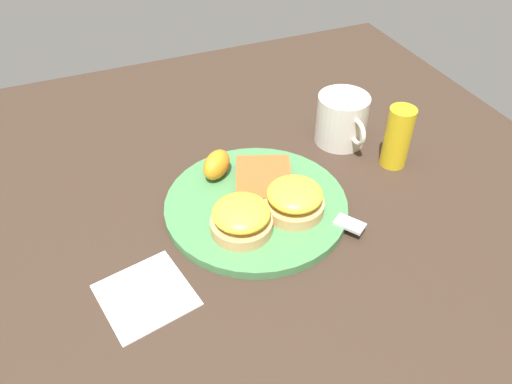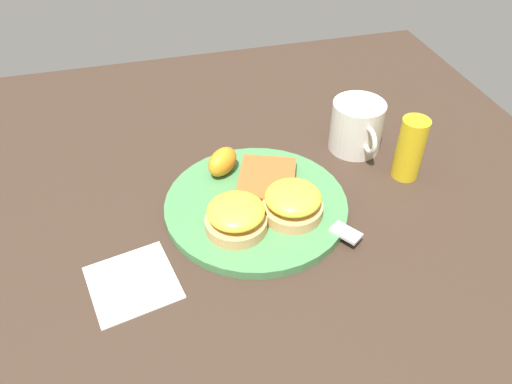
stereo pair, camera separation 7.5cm
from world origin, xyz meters
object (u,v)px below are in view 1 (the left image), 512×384
sandwich_benedict_left (241,218)px  condiment_bottle (398,137)px  orange_wedge (217,165)px  sandwich_benedict_right (294,199)px  fork (308,206)px  hashbrown_patty (264,180)px  cup (342,120)px

sandwich_benedict_left → condiment_bottle: 0.31m
sandwich_benedict_left → orange_wedge: (-0.13, 0.01, -0.00)m
sandwich_benedict_left → sandwich_benedict_right: bearing=94.6°
sandwich_benedict_right → fork: (0.00, 0.02, -0.02)m
hashbrown_patty → sandwich_benedict_left: bearing=-40.9°
sandwich_benedict_right → cup: bearing=132.1°
sandwich_benedict_right → cup: size_ratio=0.75×
fork → condiment_bottle: (-0.06, 0.19, 0.04)m
sandwich_benedict_right → fork: size_ratio=0.49×
cup → condiment_bottle: 0.11m
orange_wedge → fork: 0.16m
sandwich_benedict_left → sandwich_benedict_right: (-0.01, 0.09, 0.00)m
fork → condiment_bottle: bearing=106.9°
sandwich_benedict_right → orange_wedge: 0.15m
fork → sandwich_benedict_right: bearing=-97.1°
condiment_bottle → orange_wedge: bearing=-102.8°
orange_wedge → cup: (-0.03, 0.24, 0.01)m
sandwich_benedict_right → fork: bearing=82.9°
condiment_bottle → fork: bearing=-73.1°
sandwich_benedict_left → sandwich_benedict_right: same height
sandwich_benedict_left → condiment_bottle: (-0.06, 0.30, 0.02)m
sandwich_benedict_left → fork: sandwich_benedict_left is taller
hashbrown_patty → cup: (-0.08, 0.18, 0.02)m
hashbrown_patty → cup: cup is taller
sandwich_benedict_left → fork: 0.11m
orange_wedge → condiment_bottle: condiment_bottle is taller
sandwich_benedict_right → cup: 0.22m
orange_wedge → cup: cup is taller
fork → cup: 0.21m
sandwich_benedict_left → condiment_bottle: bearing=101.8°
sandwich_benedict_left → fork: bearing=92.2°
fork → cup: bearing=136.8°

